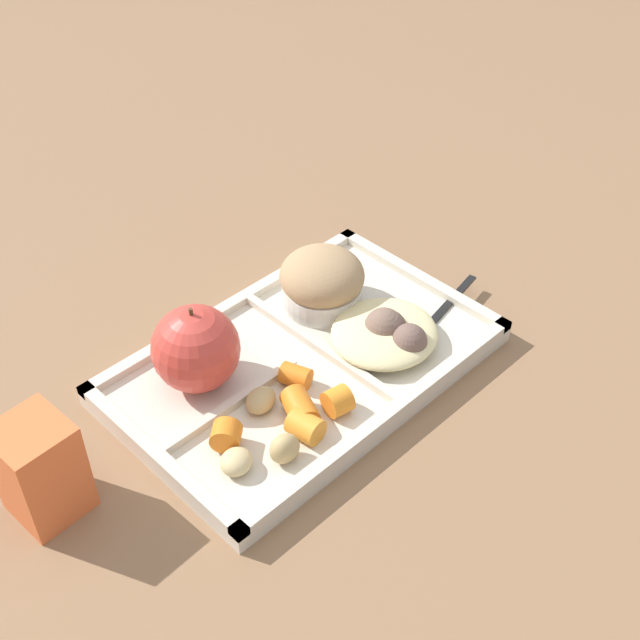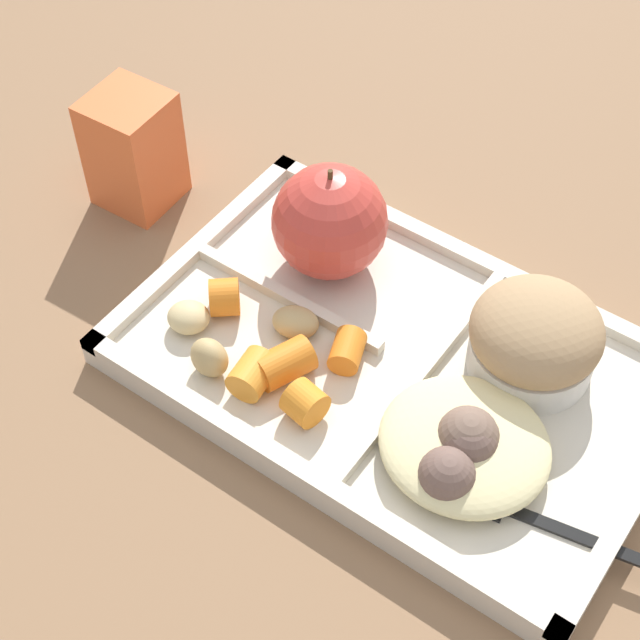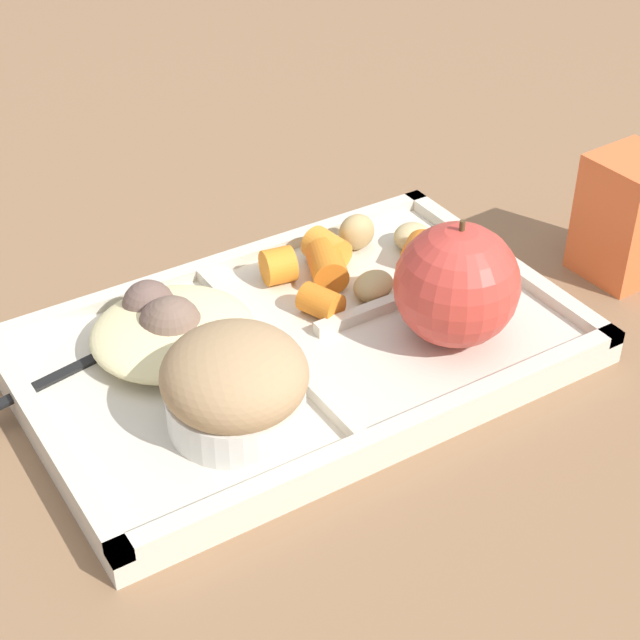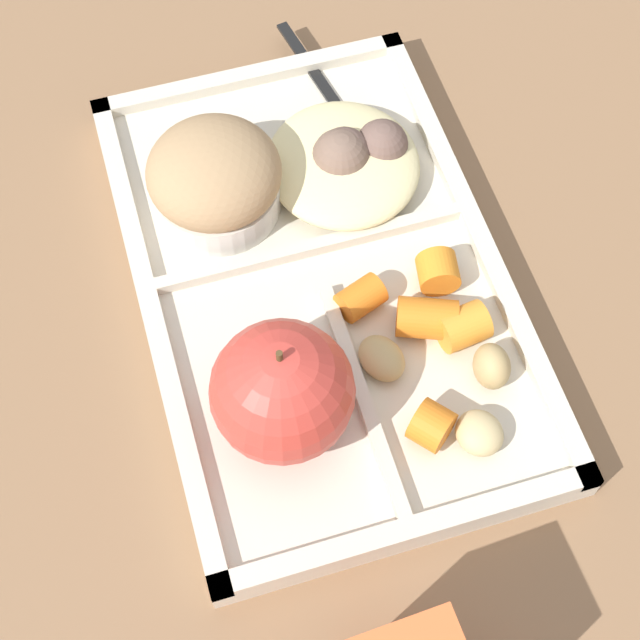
{
  "view_description": "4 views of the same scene",
  "coord_description": "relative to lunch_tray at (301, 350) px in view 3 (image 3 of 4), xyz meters",
  "views": [
    {
      "loc": [
        -0.4,
        -0.43,
        0.58
      ],
      "look_at": [
        0.02,
        -0.0,
        0.06
      ],
      "focal_mm": 47.5,
      "sensor_mm": 36.0,
      "label": 1
    },
    {
      "loc": [
        0.19,
        -0.36,
        0.55
      ],
      "look_at": [
        -0.04,
        -0.03,
        0.06
      ],
      "focal_mm": 56.78,
      "sensor_mm": 36.0,
      "label": 2
    },
    {
      "loc": [
        0.27,
        0.46,
        0.42
      ],
      "look_at": [
        -0.0,
        0.02,
        0.04
      ],
      "focal_mm": 57.61,
      "sensor_mm": 36.0,
      "label": 3
    },
    {
      "loc": [
        -0.31,
        0.09,
        0.55
      ],
      "look_at": [
        -0.06,
        0.02,
        0.07
      ],
      "focal_mm": 55.09,
      "sensor_mm": 36.0,
      "label": 4
    }
  ],
  "objects": [
    {
      "name": "ground",
      "position": [
        0.0,
        -0.0,
        -0.01
      ],
      "size": [
        6.0,
        6.0,
        0.0
      ],
      "primitive_type": "plane",
      "color": "#846042"
    },
    {
      "name": "lunch_tray",
      "position": [
        0.0,
        0.0,
        0.0
      ],
      "size": [
        0.36,
        0.23,
        0.02
      ],
      "color": "beige",
      "rests_on": "ground"
    },
    {
      "name": "green_apple",
      "position": [
        -0.09,
        0.05,
        0.05
      ],
      "size": [
        0.08,
        0.08,
        0.09
      ],
      "color": "#C63D33",
      "rests_on": "lunch_tray"
    },
    {
      "name": "bran_muffin",
      "position": [
        0.07,
        0.05,
        0.04
      ],
      "size": [
        0.09,
        0.09,
        0.06
      ],
      "color": "silver",
      "rests_on": "lunch_tray"
    },
    {
      "name": "carrot_slice_large",
      "position": [
        -0.12,
        -0.03,
        0.02
      ],
      "size": [
        0.03,
        0.03,
        0.03
      ],
      "primitive_type": "cylinder",
      "rotation": [
        0.0,
        1.57,
        3.84
      ],
      "color": "orange",
      "rests_on": "lunch_tray"
    },
    {
      "name": "carrot_slice_diagonal",
      "position": [
        -0.07,
        -0.07,
        0.02
      ],
      "size": [
        0.03,
        0.03,
        0.03
      ],
      "primitive_type": "cylinder",
      "rotation": [
        0.0,
        1.57,
        4.84
      ],
      "color": "orange",
      "rests_on": "lunch_tray"
    },
    {
      "name": "carrot_slice_small",
      "position": [
        -0.02,
        -0.07,
        0.02
      ],
      "size": [
        0.03,
        0.03,
        0.03
      ],
      "primitive_type": "cylinder",
      "rotation": [
        0.0,
        1.57,
        2.97
      ],
      "color": "orange",
      "rests_on": "lunch_tray"
    },
    {
      "name": "carrot_slice_center",
      "position": [
        -0.05,
        -0.05,
        0.02
      ],
      "size": [
        0.04,
        0.04,
        0.03
      ],
      "primitive_type": "cylinder",
      "rotation": [
        0.0,
        1.57,
        4.33
      ],
      "color": "orange",
      "rests_on": "lunch_tray"
    },
    {
      "name": "carrot_slice_tilted",
      "position": [
        -0.03,
        -0.02,
        0.02
      ],
      "size": [
        0.03,
        0.03,
        0.02
      ],
      "primitive_type": "cylinder",
      "rotation": [
        0.0,
        1.57,
        5.07
      ],
      "color": "orange",
      "rests_on": "lunch_tray"
    },
    {
      "name": "potato_chunk_wedge",
      "position": [
        -0.13,
        -0.06,
        0.02
      ],
      "size": [
        0.04,
        0.04,
        0.02
      ],
      "primitive_type": "ellipsoid",
      "rotation": [
        0.0,
        0.0,
        3.5
      ],
      "color": "tan",
      "rests_on": "lunch_tray"
    },
    {
      "name": "potato_chunk_large",
      "position": [
        -0.07,
        -0.02,
        0.02
      ],
      "size": [
        0.04,
        0.03,
        0.02
      ],
      "primitive_type": "ellipsoid",
      "rotation": [
        0.0,
        0.0,
        5.04
      ],
      "color": "tan",
      "rests_on": "lunch_tray"
    },
    {
      "name": "potato_chunk_golden",
      "position": [
        -0.1,
        -0.08,
        0.02
      ],
      "size": [
        0.03,
        0.02,
        0.03
      ],
      "primitive_type": "ellipsoid",
      "rotation": [
        0.0,
        0.0,
        3.03
      ],
      "color": "tan",
      "rests_on": "lunch_tray"
    },
    {
      "name": "egg_noodle_pile",
      "position": [
        0.07,
        -0.04,
        0.02
      ],
      "size": [
        0.11,
        0.1,
        0.03
      ],
      "primitive_type": "ellipsoid",
      "color": "beige",
      "rests_on": "lunch_tray"
    },
    {
      "name": "meatball_back",
      "position": [
        0.08,
        -0.07,
        0.02
      ],
      "size": [
        0.04,
        0.04,
        0.04
      ],
      "primitive_type": "sphere",
      "color": "brown",
      "rests_on": "lunch_tray"
    },
    {
      "name": "meatball_front",
      "position": [
        0.08,
        -0.04,
        0.02
      ],
      "size": [
        0.04,
        0.04,
        0.04
      ],
      "primitive_type": "sphere",
      "color": "brown",
      "rests_on": "lunch_tray"
    },
    {
      "name": "meatball_side",
      "position": [
        0.07,
        -0.04,
        0.03
      ],
      "size": [
        0.04,
        0.04,
        0.04
      ],
      "primitive_type": "sphere",
      "color": "#755B4C",
      "rests_on": "lunch_tray"
    },
    {
      "name": "plastic_fork",
      "position": [
        0.13,
        -0.05,
        0.01
      ],
      "size": [
        0.15,
        0.04,
        0.0
      ],
      "color": "black",
      "rests_on": "lunch_tray"
    },
    {
      "name": "milk_carton",
      "position": [
        -0.26,
        0.03,
        0.04
      ],
      "size": [
        0.06,
        0.06,
        0.09
      ],
      "primitive_type": "cube",
      "rotation": [
        0.0,
        0.0,
        0.05
      ],
      "color": "orange",
      "rests_on": "ground"
    }
  ]
}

